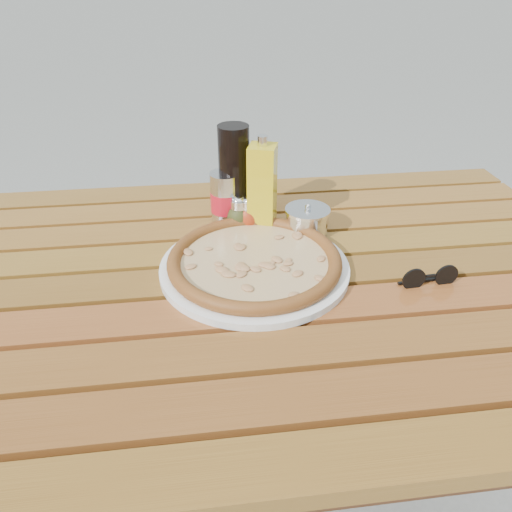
{
  "coord_description": "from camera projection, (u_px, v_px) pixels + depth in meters",
  "views": [
    {
      "loc": [
        -0.1,
        -0.78,
        1.28
      ],
      "look_at": [
        0.0,
        0.02,
        0.78
      ],
      "focal_mm": 35.0,
      "sensor_mm": 36.0,
      "label": 1
    }
  ],
  "objects": [
    {
      "name": "ground",
      "position": [
        257.0,
        507.0,
        1.34
      ],
      "size": [
        60.0,
        60.0,
        0.0
      ],
      "primitive_type": "plane",
      "color": "slate",
      "rests_on": "ground"
    },
    {
      "name": "pizza",
      "position": [
        254.0,
        260.0,
        0.94
      ],
      "size": [
        0.39,
        0.39,
        0.03
      ],
      "rotation": [
        0.0,
        0.0,
        0.22
      ],
      "color": "beige",
      "rests_on": "plate"
    },
    {
      "name": "sunglasses",
      "position": [
        429.0,
        278.0,
        0.91
      ],
      "size": [
        0.11,
        0.03,
        0.04
      ],
      "rotation": [
        0.0,
        0.0,
        0.07
      ],
      "color": "black",
      "rests_on": "table"
    },
    {
      "name": "plate",
      "position": [
        254.0,
        267.0,
        0.95
      ],
      "size": [
        0.47,
        0.47,
        0.01
      ],
      "primitive_type": "cylinder",
      "rotation": [
        0.0,
        0.0,
        0.41
      ],
      "color": "white",
      "rests_on": "table"
    },
    {
      "name": "parmesan_tin",
      "position": [
        307.0,
        221.0,
        1.06
      ],
      "size": [
        0.11,
        0.11,
        0.07
      ],
      "rotation": [
        0.0,
        0.0,
        -0.14
      ],
      "color": "silver",
      "rests_on": "table"
    },
    {
      "name": "soda_can",
      "position": [
        226.0,
        200.0,
        1.09
      ],
      "size": [
        0.08,
        0.08,
        0.12
      ],
      "rotation": [
        0.0,
        0.0,
        -0.16
      ],
      "color": "silver",
      "rests_on": "table"
    },
    {
      "name": "oregano_shaker",
      "position": [
        239.0,
        214.0,
        1.07
      ],
      "size": [
        0.07,
        0.07,
        0.08
      ],
      "rotation": [
        0.0,
        0.0,
        -0.38
      ],
      "color": "#40441B",
      "rests_on": "table"
    },
    {
      "name": "olive_oil_cruet",
      "position": [
        262.0,
        189.0,
        1.04
      ],
      "size": [
        0.07,
        0.07,
        0.21
      ],
      "rotation": [
        0.0,
        0.0,
        -0.32
      ],
      "color": "gold",
      "rests_on": "table"
    },
    {
      "name": "dark_bottle",
      "position": [
        234.0,
        176.0,
        1.07
      ],
      "size": [
        0.08,
        0.08,
        0.22
      ],
      "primitive_type": "cylinder",
      "rotation": [
        0.0,
        0.0,
        -0.17
      ],
      "color": "black",
      "rests_on": "table"
    },
    {
      "name": "table",
      "position": [
        257.0,
        307.0,
        0.98
      ],
      "size": [
        1.4,
        0.9,
        0.75
      ],
      "color": "#361F0C",
      "rests_on": "ground"
    },
    {
      "name": "pepper_shaker",
      "position": [
        249.0,
        214.0,
        1.07
      ],
      "size": [
        0.07,
        0.07,
        0.08
      ],
      "rotation": [
        0.0,
        0.0,
        0.25
      ],
      "color": "#C43B16",
      "rests_on": "table"
    }
  ]
}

